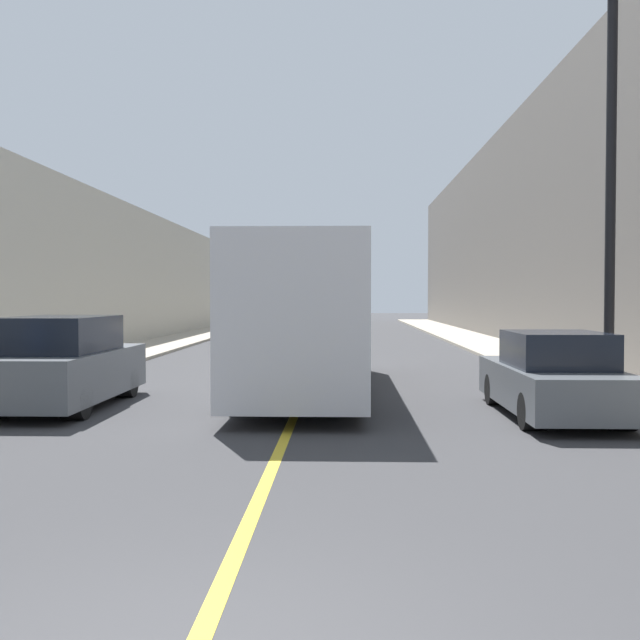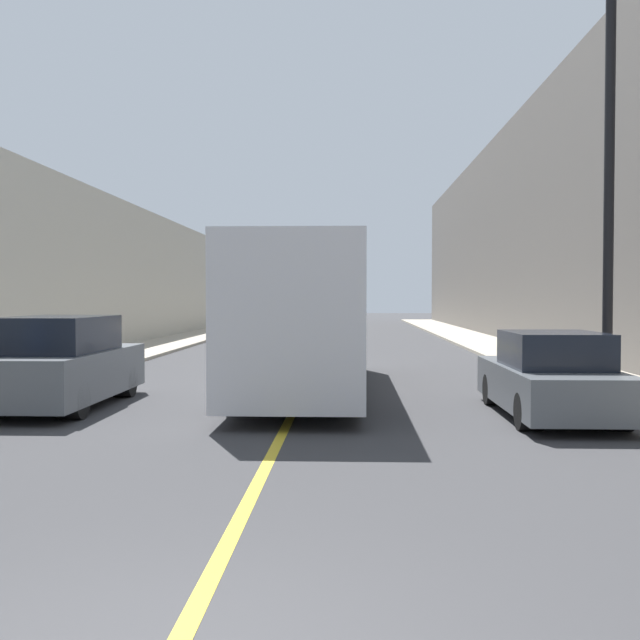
# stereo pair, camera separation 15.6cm
# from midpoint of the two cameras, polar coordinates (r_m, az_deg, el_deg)

# --- Properties ---
(sidewalk_left) EXTENTS (2.82, 72.00, 0.11)m
(sidewalk_left) POSITION_cam_midpoint_polar(r_m,az_deg,el_deg) (35.23, -11.71, -1.74)
(sidewalk_left) COLOR #A89E8C
(sidewalk_left) RESTS_ON ground
(sidewalk_right) EXTENTS (2.82, 72.00, 0.11)m
(sidewalk_right) POSITION_cam_midpoint_polar(r_m,az_deg,el_deg) (34.81, 12.30, -1.79)
(sidewalk_right) COLOR #A89E8C
(sidewalk_right) RESTS_ON ground
(building_row_left) EXTENTS (4.00, 72.00, 6.38)m
(building_row_left) POSITION_cam_midpoint_polar(r_m,az_deg,el_deg) (36.13, -17.01, 3.27)
(building_row_left) COLOR #B7B2A3
(building_row_left) RESTS_ON ground
(building_row_right) EXTENTS (4.00, 72.00, 10.67)m
(building_row_right) POSITION_cam_midpoint_polar(r_m,az_deg,el_deg) (35.66, 17.79, 6.74)
(building_row_right) COLOR #66605B
(building_row_right) RESTS_ON ground
(road_center_line) EXTENTS (0.16, 72.00, 0.01)m
(road_center_line) POSITION_cam_midpoint_polar(r_m,az_deg,el_deg) (34.26, 0.22, -1.89)
(road_center_line) COLOR gold
(road_center_line) RESTS_ON ground
(bus) EXTENTS (2.54, 11.10, 3.29)m
(bus) POSITION_cam_midpoint_polar(r_m,az_deg,el_deg) (17.31, -1.20, 0.37)
(bus) COLOR silver
(bus) RESTS_ON ground
(parked_suv_left) EXTENTS (1.88, 4.84, 1.80)m
(parked_suv_left) POSITION_cam_midpoint_polar(r_m,az_deg,el_deg) (15.55, -19.17, -3.27)
(parked_suv_left) COLOR #51565B
(parked_suv_left) RESTS_ON ground
(car_right_near) EXTENTS (1.82, 4.70, 1.55)m
(car_right_near) POSITION_cam_midpoint_polar(r_m,az_deg,el_deg) (14.19, 17.07, -4.28)
(car_right_near) COLOR #51565B
(car_right_near) RESTS_ON ground
(street_lamp_right) EXTENTS (2.41, 0.24, 8.21)m
(street_lamp_right) POSITION_cam_midpoint_polar(r_m,az_deg,el_deg) (16.03, 20.38, 10.82)
(street_lamp_right) COLOR black
(street_lamp_right) RESTS_ON sidewalk_right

